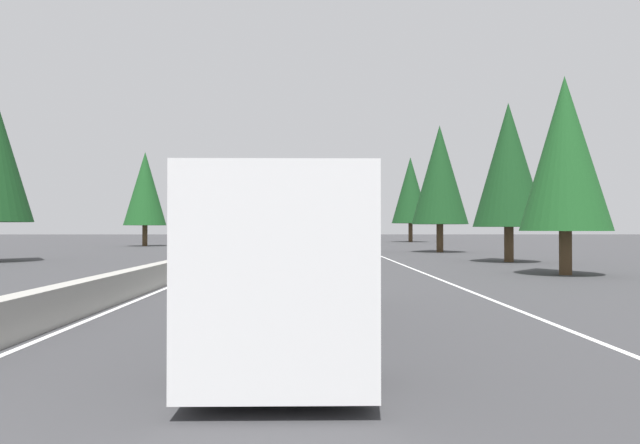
{
  "coord_description": "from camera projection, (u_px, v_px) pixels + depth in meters",
  "views": [
    {
      "loc": [
        -3.98,
        -5.78,
        2.27
      ],
      "look_at": [
        58.67,
        -6.77,
        3.05
      ],
      "focal_mm": 30.83,
      "sensor_mm": 36.0,
      "label": 1
    }
  ],
  "objects": [
    {
      "name": "ground_plane",
      "position": [
        262.0,
        248.0,
        63.85
      ],
      "size": [
        320.0,
        320.0,
        0.0
      ],
      "primitive_type": "plane",
      "color": "#38383A"
    },
    {
      "name": "median_barrier",
      "position": [
        272.0,
        241.0,
        83.84
      ],
      "size": [
        180.0,
        0.56,
        0.9
      ],
      "primitive_type": "cube",
      "color": "#9E9B93",
      "rests_on": "ground"
    },
    {
      "name": "shoulder_stripe_right",
      "position": [
        354.0,
        246.0,
        74.02
      ],
      "size": [
        160.0,
        0.16,
        0.01
      ],
      "primitive_type": "cube",
      "color": "silver",
      "rests_on": "ground"
    },
    {
      "name": "shoulder_stripe_median",
      "position": [
        270.0,
        246.0,
        73.85
      ],
      "size": [
        160.0,
        0.16,
        0.01
      ],
      "primitive_type": "cube",
      "color": "silver",
      "rests_on": "ground"
    },
    {
      "name": "sign_gantry_overhead",
      "position": [
        314.0,
        203.0,
        52.38
      ],
      "size": [
        0.5,
        12.68,
        5.98
      ],
      "color": "gray",
      "rests_on": "ground"
    },
    {
      "name": "bus_distant_b",
      "position": [
        292.0,
        254.0,
        12.16
      ],
      "size": [
        11.5,
        2.55,
        3.1
      ],
      "color": "white",
      "rests_on": "ground"
    },
    {
      "name": "sedan_distant_a",
      "position": [
        256.0,
        250.0,
        41.29
      ],
      "size": [
        4.4,
        1.8,
        1.47
      ],
      "color": "maroon",
      "rests_on": "ground"
    },
    {
      "name": "sedan_far_right",
      "position": [
        283.0,
        240.0,
        77.2
      ],
      "size": [
        4.4,
        1.8,
        1.47
      ],
      "color": "silver",
      "rests_on": "ground"
    },
    {
      "name": "box_truck_far_center",
      "position": [
        293.0,
        232.0,
        110.09
      ],
      "size": [
        8.5,
        2.4,
        2.95
      ],
      "color": "gold",
      "rests_on": "ground"
    },
    {
      "name": "conifer_right_foreground",
      "position": [
        565.0,
        154.0,
        27.11
      ],
      "size": [
        4.34,
        4.34,
        9.85
      ],
      "color": "#4C3823",
      "rests_on": "ground"
    },
    {
      "name": "conifer_right_near",
      "position": [
        509.0,
        165.0,
        37.65
      ],
      "size": [
        4.82,
        4.82,
        10.95
      ],
      "color": "#4C3823",
      "rests_on": "ground"
    },
    {
      "name": "conifer_right_mid",
      "position": [
        440.0,
        175.0,
        53.5
      ],
      "size": [
        5.45,
        5.45,
        12.39
      ],
      "color": "#4C3823",
      "rests_on": "ground"
    },
    {
      "name": "conifer_right_far",
      "position": [
        410.0,
        190.0,
        95.38
      ],
      "size": [
        6.49,
        6.49,
        14.75
      ],
      "color": "#4C3823",
      "rests_on": "ground"
    },
    {
      "name": "conifer_left_mid",
      "position": [
        145.0,
        189.0,
        72.26
      ],
      "size": [
        5.47,
        5.47,
        12.44
      ],
      "color": "#4C3823",
      "rests_on": "ground"
    }
  ]
}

